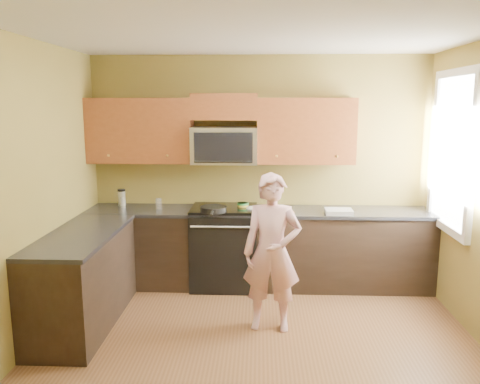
# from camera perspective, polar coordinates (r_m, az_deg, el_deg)

# --- Properties ---
(floor) EXTENTS (4.00, 4.00, 0.00)m
(floor) POSITION_cam_1_polar(r_m,az_deg,el_deg) (4.32, 2.06, -19.14)
(floor) COLOR brown
(floor) RESTS_ON ground
(ceiling) EXTENTS (4.00, 4.00, 0.00)m
(ceiling) POSITION_cam_1_polar(r_m,az_deg,el_deg) (3.80, 2.34, 19.05)
(ceiling) COLOR white
(ceiling) RESTS_ON ground
(wall_back) EXTENTS (4.00, 0.00, 4.00)m
(wall_back) POSITION_cam_1_polar(r_m,az_deg,el_deg) (5.81, 2.26, 2.68)
(wall_back) COLOR brown
(wall_back) RESTS_ON ground
(wall_front) EXTENTS (4.00, 0.00, 4.00)m
(wall_front) POSITION_cam_1_polar(r_m,az_deg,el_deg) (1.92, 1.99, -13.45)
(wall_front) COLOR brown
(wall_front) RESTS_ON ground
(wall_left) EXTENTS (0.00, 4.00, 4.00)m
(wall_left) POSITION_cam_1_polar(r_m,az_deg,el_deg) (4.33, -25.32, -0.96)
(wall_left) COLOR brown
(wall_left) RESTS_ON ground
(cabinet_back_run) EXTENTS (4.00, 0.60, 0.88)m
(cabinet_back_run) POSITION_cam_1_polar(r_m,az_deg,el_deg) (5.71, 2.18, -6.81)
(cabinet_back_run) COLOR black
(cabinet_back_run) RESTS_ON floor
(cabinet_left_run) EXTENTS (0.60, 1.60, 0.88)m
(cabinet_left_run) POSITION_cam_1_polar(r_m,az_deg,el_deg) (4.97, -18.17, -9.98)
(cabinet_left_run) COLOR black
(cabinet_left_run) RESTS_ON floor
(countertop_back) EXTENTS (4.00, 0.62, 0.04)m
(countertop_back) POSITION_cam_1_polar(r_m,az_deg,el_deg) (5.58, 2.22, -2.32)
(countertop_back) COLOR black
(countertop_back) RESTS_ON cabinet_back_run
(countertop_left) EXTENTS (0.62, 1.60, 0.04)m
(countertop_left) POSITION_cam_1_polar(r_m,az_deg,el_deg) (4.83, -18.36, -4.86)
(countertop_left) COLOR black
(countertop_left) RESTS_ON cabinet_left_run
(stove) EXTENTS (0.76, 0.65, 0.95)m
(stove) POSITION_cam_1_polar(r_m,az_deg,el_deg) (5.69, -1.87, -6.50)
(stove) COLOR black
(stove) RESTS_ON floor
(microwave) EXTENTS (0.76, 0.40, 0.42)m
(microwave) POSITION_cam_1_polar(r_m,az_deg,el_deg) (5.61, -1.83, 3.44)
(microwave) COLOR silver
(microwave) RESTS_ON wall_back
(upper_cab_left) EXTENTS (1.22, 0.33, 0.75)m
(upper_cab_left) POSITION_cam_1_polar(r_m,az_deg,el_deg) (5.80, -11.62, 3.47)
(upper_cab_left) COLOR brown
(upper_cab_left) RESTS_ON wall_back
(upper_cab_right) EXTENTS (1.12, 0.33, 0.75)m
(upper_cab_right) POSITION_cam_1_polar(r_m,az_deg,el_deg) (5.66, 7.75, 3.41)
(upper_cab_right) COLOR brown
(upper_cab_right) RESTS_ON wall_back
(upper_cab_over_mw) EXTENTS (0.76, 0.33, 0.30)m
(upper_cab_over_mw) POSITION_cam_1_polar(r_m,az_deg,el_deg) (5.61, -1.85, 10.10)
(upper_cab_over_mw) COLOR brown
(upper_cab_over_mw) RESTS_ON wall_back
(window) EXTENTS (0.06, 1.06, 1.66)m
(window) POSITION_cam_1_polar(r_m,az_deg,el_deg) (5.36, 24.02, 4.37)
(window) COLOR white
(window) RESTS_ON wall_right
(woman) EXTENTS (0.58, 0.41, 1.51)m
(woman) POSITION_cam_1_polar(r_m,az_deg,el_deg) (4.56, 3.83, -7.20)
(woman) COLOR #D36975
(woman) RESTS_ON floor
(frying_pan) EXTENTS (0.30, 0.51, 0.07)m
(frying_pan) POSITION_cam_1_polar(r_m,az_deg,el_deg) (5.33, -3.18, -2.39)
(frying_pan) COLOR black
(frying_pan) RESTS_ON stove
(butter_tub) EXTENTS (0.17, 0.17, 0.10)m
(butter_tub) POSITION_cam_1_polar(r_m,az_deg,el_deg) (5.61, 0.36, -2.04)
(butter_tub) COLOR yellow
(butter_tub) RESTS_ON countertop_back
(toast_slice) EXTENTS (0.13, 0.13, 0.01)m
(toast_slice) POSITION_cam_1_polar(r_m,az_deg,el_deg) (5.46, 5.81, -2.37)
(toast_slice) COLOR #B27F47
(toast_slice) RESTS_ON countertop_back
(napkin_a) EXTENTS (0.12, 0.13, 0.06)m
(napkin_a) POSITION_cam_1_polar(r_m,az_deg,el_deg) (5.50, 1.32, -1.99)
(napkin_a) COLOR silver
(napkin_a) RESTS_ON countertop_back
(napkin_b) EXTENTS (0.14, 0.15, 0.07)m
(napkin_b) POSITION_cam_1_polar(r_m,az_deg,el_deg) (5.55, 5.05, -1.87)
(napkin_b) COLOR silver
(napkin_b) RESTS_ON countertop_back
(dish_towel) EXTENTS (0.31, 0.25, 0.05)m
(dish_towel) POSITION_cam_1_polar(r_m,az_deg,el_deg) (5.48, 11.67, -2.29)
(dish_towel) COLOR silver
(dish_towel) RESTS_ON countertop_back
(travel_mug) EXTENTS (0.10, 0.10, 0.20)m
(travel_mug) POSITION_cam_1_polar(r_m,az_deg,el_deg) (5.98, -13.85, -1.57)
(travel_mug) COLOR silver
(travel_mug) RESTS_ON countertop_back
(glass_a) EXTENTS (0.08, 0.08, 0.12)m
(glass_a) POSITION_cam_1_polar(r_m,az_deg,el_deg) (5.86, -13.73, -1.22)
(glass_a) COLOR silver
(glass_a) RESTS_ON countertop_back
(glass_b) EXTENTS (0.08, 0.08, 0.12)m
(glass_b) POSITION_cam_1_polar(r_m,az_deg,el_deg) (5.71, -9.65, -1.35)
(glass_b) COLOR silver
(glass_b) RESTS_ON countertop_back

